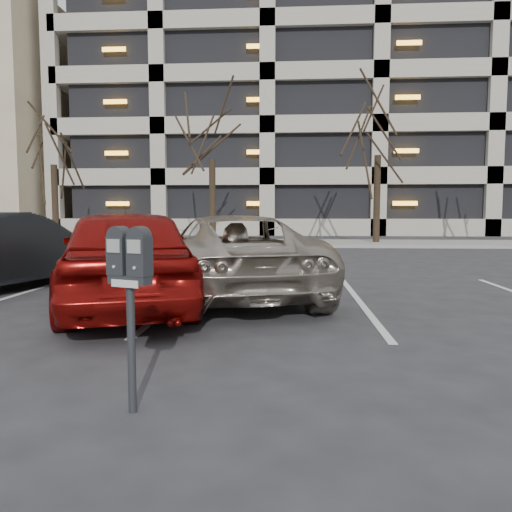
{
  "coord_description": "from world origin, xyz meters",
  "views": [
    {
      "loc": [
        0.31,
        -5.45,
        1.37
      ],
      "look_at": [
        0.0,
        -0.79,
        0.96
      ],
      "focal_mm": 35.0,
      "sensor_mm": 36.0,
      "label": 1
    }
  ],
  "objects_px": {
    "tree_a": "(52,116)",
    "tree_c": "(379,100)",
    "suv_silver": "(231,256)",
    "car_dark": "(7,250)",
    "car_red": "(126,258)",
    "tree_b": "(212,107)",
    "parking_meter": "(130,274)"
  },
  "relations": [
    {
      "from": "tree_c",
      "to": "car_dark",
      "type": "relative_size",
      "value": 2.0
    },
    {
      "from": "tree_b",
      "to": "car_red",
      "type": "height_order",
      "value": "tree_b"
    },
    {
      "from": "tree_b",
      "to": "car_red",
      "type": "distance_m",
      "value": 15.49
    },
    {
      "from": "tree_b",
      "to": "car_red",
      "type": "xyz_separation_m",
      "value": [
        1.03,
        -14.6,
        -5.08
      ]
    },
    {
      "from": "tree_a",
      "to": "car_dark",
      "type": "relative_size",
      "value": 1.84
    },
    {
      "from": "tree_a",
      "to": "tree_c",
      "type": "height_order",
      "value": "tree_c"
    },
    {
      "from": "tree_b",
      "to": "tree_c",
      "type": "distance_m",
      "value": 7.0
    },
    {
      "from": "tree_b",
      "to": "tree_a",
      "type": "bearing_deg",
      "value": 180.0
    },
    {
      "from": "car_dark",
      "to": "suv_silver",
      "type": "bearing_deg",
      "value": -170.95
    },
    {
      "from": "parking_meter",
      "to": "car_dark",
      "type": "relative_size",
      "value": 0.3
    },
    {
      "from": "tree_b",
      "to": "car_dark",
      "type": "height_order",
      "value": "tree_b"
    },
    {
      "from": "tree_b",
      "to": "parking_meter",
      "type": "xyz_separation_m",
      "value": [
        2.24,
        -18.18,
        -4.86
      ]
    },
    {
      "from": "tree_a",
      "to": "suv_silver",
      "type": "distance_m",
      "value": 17.07
    },
    {
      "from": "suv_silver",
      "to": "car_dark",
      "type": "distance_m",
      "value": 4.19
    },
    {
      "from": "tree_c",
      "to": "car_red",
      "type": "relative_size",
      "value": 1.93
    },
    {
      "from": "tree_b",
      "to": "car_dark",
      "type": "distance_m",
      "value": 13.9
    },
    {
      "from": "tree_a",
      "to": "car_red",
      "type": "height_order",
      "value": "tree_a"
    },
    {
      "from": "tree_a",
      "to": "car_red",
      "type": "distance_m",
      "value": 17.34
    },
    {
      "from": "car_red",
      "to": "tree_c",
      "type": "bearing_deg",
      "value": -131.58
    },
    {
      "from": "suv_silver",
      "to": "car_red",
      "type": "xyz_separation_m",
      "value": [
        -1.34,
        -1.18,
        0.07
      ]
    },
    {
      "from": "tree_b",
      "to": "tree_c",
      "type": "height_order",
      "value": "tree_c"
    },
    {
      "from": "suv_silver",
      "to": "car_dark",
      "type": "bearing_deg",
      "value": -25.21
    },
    {
      "from": "car_red",
      "to": "car_dark",
      "type": "distance_m",
      "value": 3.33
    },
    {
      "from": "tree_b",
      "to": "suv_silver",
      "type": "bearing_deg",
      "value": -79.99
    },
    {
      "from": "car_red",
      "to": "suv_silver",
      "type": "bearing_deg",
      "value": -157.89
    },
    {
      "from": "tree_c",
      "to": "car_dark",
      "type": "xyz_separation_m",
      "value": [
        -8.78,
        -12.8,
        -5.35
      ]
    },
    {
      "from": "tree_c",
      "to": "car_red",
      "type": "distance_m",
      "value": 16.64
    },
    {
      "from": "car_dark",
      "to": "car_red",
      "type": "bearing_deg",
      "value": 164.83
    },
    {
      "from": "tree_c",
      "to": "tree_b",
      "type": "bearing_deg",
      "value": 180.0
    },
    {
      "from": "tree_c",
      "to": "tree_a",
      "type": "bearing_deg",
      "value": 180.0
    },
    {
      "from": "parking_meter",
      "to": "suv_silver",
      "type": "xyz_separation_m",
      "value": [
        0.12,
        4.77,
        -0.3
      ]
    },
    {
      "from": "parking_meter",
      "to": "car_dark",
      "type": "bearing_deg",
      "value": 147.86
    }
  ]
}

